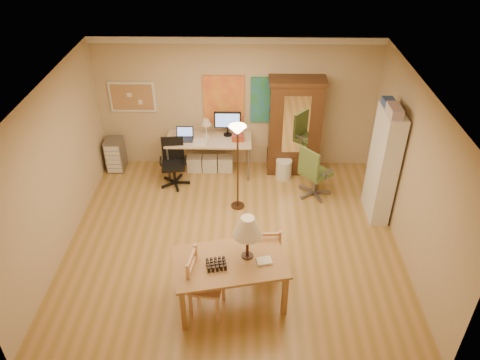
{
  "coord_description": "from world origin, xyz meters",
  "views": [
    {
      "loc": [
        0.22,
        -6.03,
        5.25
      ],
      "look_at": [
        0.11,
        0.3,
        1.01
      ],
      "focal_mm": 35.0,
      "sensor_mm": 36.0,
      "label": 1
    }
  ],
  "objects_px": {
    "dining_table": "(236,251)",
    "office_chair_green": "(313,183)",
    "armoire": "(294,132)",
    "bookshelf": "(383,165)",
    "computer_desk": "(211,151)",
    "office_chair_black": "(174,172)"
  },
  "relations": [
    {
      "from": "office_chair_black",
      "to": "office_chair_green",
      "type": "height_order",
      "value": "office_chair_green"
    },
    {
      "from": "dining_table",
      "to": "office_chair_black",
      "type": "bearing_deg",
      "value": 113.52
    },
    {
      "from": "office_chair_green",
      "to": "armoire",
      "type": "distance_m",
      "value": 1.13
    },
    {
      "from": "computer_desk",
      "to": "office_chair_green",
      "type": "distance_m",
      "value": 2.17
    },
    {
      "from": "armoire",
      "to": "bookshelf",
      "type": "bearing_deg",
      "value": -46.12
    },
    {
      "from": "dining_table",
      "to": "armoire",
      "type": "relative_size",
      "value": 0.85
    },
    {
      "from": "bookshelf",
      "to": "office_chair_green",
      "type": "bearing_deg",
      "value": 153.34
    },
    {
      "from": "dining_table",
      "to": "office_chair_black",
      "type": "xyz_separation_m",
      "value": [
        -1.29,
        2.97,
        -0.66
      ]
    },
    {
      "from": "dining_table",
      "to": "office_chair_black",
      "type": "height_order",
      "value": "dining_table"
    },
    {
      "from": "office_chair_black",
      "to": "armoire",
      "type": "xyz_separation_m",
      "value": [
        2.37,
        0.57,
        0.61
      ]
    },
    {
      "from": "armoire",
      "to": "bookshelf",
      "type": "xyz_separation_m",
      "value": [
        1.39,
        -1.45,
        0.15
      ]
    },
    {
      "from": "dining_table",
      "to": "bookshelf",
      "type": "height_order",
      "value": "bookshelf"
    },
    {
      "from": "office_chair_green",
      "to": "dining_table",
      "type": "bearing_deg",
      "value": -118.02
    },
    {
      "from": "office_chair_green",
      "to": "armoire",
      "type": "relative_size",
      "value": 0.53
    },
    {
      "from": "dining_table",
      "to": "office_chair_green",
      "type": "height_order",
      "value": "dining_table"
    },
    {
      "from": "office_chair_black",
      "to": "office_chair_green",
      "type": "distance_m",
      "value": 2.72
    },
    {
      "from": "dining_table",
      "to": "bookshelf",
      "type": "distance_m",
      "value": 3.23
    },
    {
      "from": "dining_table",
      "to": "office_chair_green",
      "type": "xyz_separation_m",
      "value": [
        1.4,
        2.63,
        -0.63
      ]
    },
    {
      "from": "office_chair_green",
      "to": "bookshelf",
      "type": "xyz_separation_m",
      "value": [
        1.06,
        -0.53,
        0.73
      ]
    },
    {
      "from": "dining_table",
      "to": "computer_desk",
      "type": "height_order",
      "value": "dining_table"
    },
    {
      "from": "office_chair_black",
      "to": "bookshelf",
      "type": "height_order",
      "value": "bookshelf"
    },
    {
      "from": "computer_desk",
      "to": "office_chair_black",
      "type": "distance_m",
      "value": 0.88
    }
  ]
}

